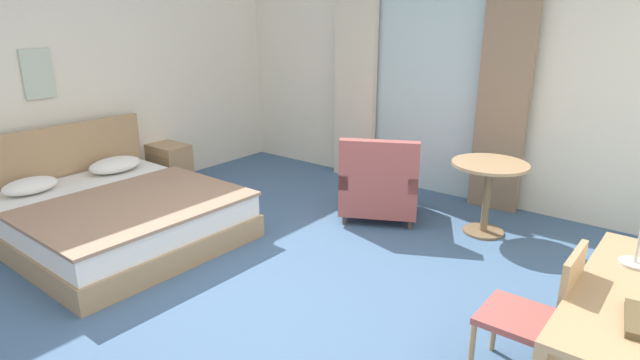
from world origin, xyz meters
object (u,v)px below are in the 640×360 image
object	(u,v)px
nightstand	(170,165)
desk_chair	(541,313)
armchair_by_window	(380,187)
framed_picture	(38,74)
bed	(114,213)
round_cafe_table	(488,181)
writing_desk	(638,308)

from	to	relation	value
nightstand	desk_chair	xyz separation A→B (m)	(4.79, -0.97, 0.23)
nightstand	armchair_by_window	xyz separation A→B (m)	(2.67, 0.73, 0.08)
armchair_by_window	nightstand	bearing A→B (deg)	-164.77
nightstand	armchair_by_window	distance (m)	2.77
armchair_by_window	framed_picture	bearing A→B (deg)	-144.70
bed	framed_picture	bearing A→B (deg)	-179.83
bed	framed_picture	distance (m)	1.69
round_cafe_table	framed_picture	distance (m)	4.68
nightstand	round_cafe_table	world-z (taller)	round_cafe_table
writing_desk	armchair_by_window	world-z (taller)	armchair_by_window
writing_desk	nightstand	bearing A→B (deg)	170.66
writing_desk	round_cafe_table	world-z (taller)	round_cafe_table
desk_chair	armchair_by_window	size ratio (longest dim) A/B	0.85
nightstand	desk_chair	bearing A→B (deg)	-11.47
bed	desk_chair	size ratio (longest dim) A/B	2.39
bed	armchair_by_window	bearing A→B (deg)	49.19
writing_desk	desk_chair	world-z (taller)	desk_chair
round_cafe_table	armchair_by_window	bearing A→B (deg)	-164.17
bed	round_cafe_table	world-z (taller)	bed
bed	round_cafe_table	size ratio (longest dim) A/B	2.98
writing_desk	round_cafe_table	xyz separation A→B (m)	(-1.51, 1.88, -0.10)
bed	round_cafe_table	bearing A→B (deg)	39.76
nightstand	armchair_by_window	bearing A→B (deg)	15.23
nightstand	framed_picture	world-z (taller)	framed_picture
bed	nightstand	world-z (taller)	bed
round_cafe_table	framed_picture	size ratio (longest dim) A/B	1.45
framed_picture	writing_desk	bearing A→B (deg)	4.83
writing_desk	armchair_by_window	bearing A→B (deg)	148.20
nightstand	round_cafe_table	bearing A→B (deg)	15.40
writing_desk	desk_chair	size ratio (longest dim) A/B	1.68
bed	armchair_by_window	world-z (taller)	bed
writing_desk	armchair_by_window	xyz separation A→B (m)	(-2.56, 1.59, -0.30)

